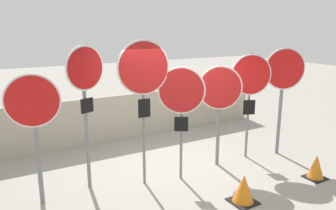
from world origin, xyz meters
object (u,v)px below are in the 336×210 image
(stop_sign_4, at_px, (220,95))
(stop_sign_6, at_px, (284,78))
(stop_sign_2, at_px, (144,76))
(traffic_cone_1, at_px, (316,167))
(stop_sign_1, at_px, (85,86))
(stop_sign_5, at_px, (251,82))
(stop_sign_0, at_px, (34,114))
(stop_sign_3, at_px, (181,97))
(traffic_cone_0, at_px, (244,189))

(stop_sign_4, distance_m, stop_sign_6, 1.64)
(stop_sign_2, bearing_deg, traffic_cone_1, -21.36)
(traffic_cone_1, bearing_deg, stop_sign_6, 74.66)
(traffic_cone_1, bearing_deg, stop_sign_2, 154.54)
(stop_sign_1, bearing_deg, stop_sign_6, -28.79)
(stop_sign_5, bearing_deg, stop_sign_1, -161.98)
(stop_sign_4, distance_m, traffic_cone_1, 2.31)
(stop_sign_5, distance_m, stop_sign_6, 0.81)
(traffic_cone_1, bearing_deg, stop_sign_4, 131.57)
(stop_sign_4, xyz_separation_m, stop_sign_6, (1.61, -0.19, 0.23))
(stop_sign_0, xyz_separation_m, stop_sign_1, (0.88, 0.17, 0.34))
(stop_sign_1, xyz_separation_m, stop_sign_6, (4.23, -0.54, -0.13))
(stop_sign_3, relative_size, stop_sign_6, 0.90)
(traffic_cone_1, bearing_deg, stop_sign_1, 155.36)
(stop_sign_2, relative_size, traffic_cone_1, 5.54)
(stop_sign_1, relative_size, stop_sign_6, 1.06)
(stop_sign_0, distance_m, traffic_cone_0, 3.59)
(stop_sign_2, xyz_separation_m, stop_sign_3, (0.67, -0.16, -0.41))
(stop_sign_0, relative_size, stop_sign_5, 0.94)
(stop_sign_1, bearing_deg, traffic_cone_1, -46.18)
(stop_sign_1, relative_size, stop_sign_2, 0.97)
(stop_sign_0, bearing_deg, stop_sign_1, 22.11)
(stop_sign_1, relative_size, traffic_cone_0, 5.25)
(stop_sign_2, bearing_deg, stop_sign_3, -9.42)
(stop_sign_3, height_order, traffic_cone_1, stop_sign_3)
(stop_sign_5, xyz_separation_m, traffic_cone_1, (0.44, -1.45, -1.49))
(traffic_cone_0, xyz_separation_m, traffic_cone_1, (1.83, -0.02, -0.00))
(stop_sign_1, distance_m, stop_sign_4, 2.67)
(traffic_cone_0, bearing_deg, stop_sign_0, 151.47)
(stop_sign_1, distance_m, stop_sign_3, 1.70)
(stop_sign_0, height_order, stop_sign_6, stop_sign_6)
(stop_sign_3, height_order, stop_sign_6, stop_sign_6)
(traffic_cone_0, bearing_deg, traffic_cone_1, -0.64)
(stop_sign_5, bearing_deg, traffic_cone_1, -49.61)
(stop_sign_6, bearing_deg, stop_sign_5, -170.43)
(stop_sign_3, bearing_deg, stop_sign_2, -160.50)
(stop_sign_0, distance_m, stop_sign_5, 4.34)
(stop_sign_5, relative_size, stop_sign_6, 0.96)
(traffic_cone_1, bearing_deg, traffic_cone_0, 179.36)
(stop_sign_2, bearing_deg, stop_sign_1, 162.18)
(stop_sign_5, relative_size, traffic_cone_1, 4.86)
(stop_sign_0, xyz_separation_m, traffic_cone_1, (4.77, -1.61, -1.32))
(traffic_cone_0, bearing_deg, stop_sign_4, 68.25)
(stop_sign_6, bearing_deg, stop_sign_4, -162.49)
(stop_sign_0, height_order, stop_sign_2, stop_sign_2)
(stop_sign_0, height_order, traffic_cone_1, stop_sign_0)
(stop_sign_0, height_order, stop_sign_4, stop_sign_0)
(stop_sign_5, xyz_separation_m, stop_sign_6, (0.78, -0.20, 0.04))
(stop_sign_1, distance_m, stop_sign_5, 3.47)
(stop_sign_0, bearing_deg, traffic_cone_0, -17.31)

